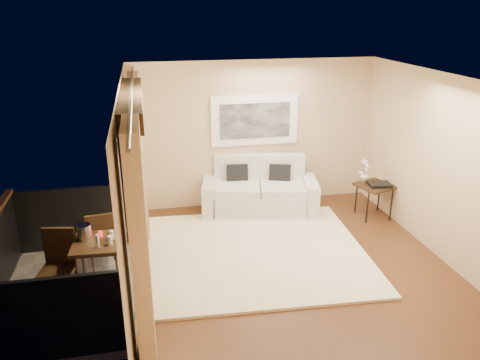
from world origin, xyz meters
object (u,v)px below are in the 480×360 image
object	(u,v)px
balcony_chair_near	(59,259)
ice_bucket	(84,232)
orchid	(365,170)
bistro_table	(99,247)
side_table	(375,188)
sofa	(260,192)
balcony_chair_far	(102,237)

from	to	relation	value
balcony_chair_near	ice_bucket	world-z (taller)	ice_bucket
orchid	bistro_table	world-z (taller)	orchid
side_table	orchid	distance (m)	0.36
balcony_chair_near	side_table	bearing A→B (deg)	27.46
sofa	balcony_chair_near	size ratio (longest dim) A/B	2.31
side_table	ice_bucket	xyz separation A→B (m)	(-4.77, -1.37, 0.31)
side_table	balcony_chair_near	xyz separation A→B (m)	(-5.11, -1.46, -0.01)
side_table	balcony_chair_near	distance (m)	5.31
orchid	ice_bucket	world-z (taller)	orchid
balcony_chair_near	balcony_chair_far	bearing A→B (deg)	60.36
sofa	bistro_table	bearing A→B (deg)	-129.02
bistro_table	balcony_chair_near	size ratio (longest dim) A/B	0.80
sofa	balcony_chair_near	bearing A→B (deg)	-134.18
sofa	ice_bucket	distance (m)	3.56
balcony_chair_far	orchid	bearing A→B (deg)	-174.55
bistro_table	balcony_chair_far	xyz separation A→B (m)	(-0.03, 0.58, -0.15)
balcony_chair_far	bistro_table	bearing A→B (deg)	84.72
side_table	balcony_chair_far	bearing A→B (deg)	-168.98
sofa	balcony_chair_far	distance (m)	3.14
side_table	ice_bucket	size ratio (longest dim) A/B	3.58
sofa	side_table	distance (m)	2.06
sofa	balcony_chair_near	distance (m)	3.86
balcony_chair_far	sofa	bearing A→B (deg)	-156.93
balcony_chair_far	ice_bucket	size ratio (longest dim) A/B	4.58
orchid	balcony_chair_near	distance (m)	5.22
bistro_table	balcony_chair_near	world-z (taller)	balcony_chair_near
side_table	balcony_chair_near	bearing A→B (deg)	-164.07
orchid	bistro_table	bearing A→B (deg)	-159.83
balcony_chair_far	balcony_chair_near	bearing A→B (deg)	41.09
side_table	bistro_table	distance (m)	4.83
bistro_table	balcony_chair_far	size ratio (longest dim) A/B	0.83
balcony_chair_near	ice_bucket	size ratio (longest dim) A/B	4.77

